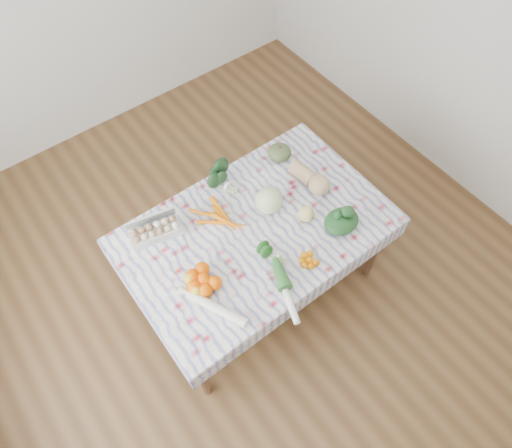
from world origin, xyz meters
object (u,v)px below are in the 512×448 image
Objects in this scene: dining_table at (256,236)px; egg_carton at (156,232)px; kabocha_squash at (280,152)px; cabbage at (269,200)px; butternut_squash at (310,177)px; grapefruit at (306,214)px.

egg_carton is (-0.52, 0.33, 0.13)m from dining_table.
kabocha_squash is at bearing 37.52° from dining_table.
dining_table is at bearing -20.29° from egg_carton.
cabbage is 0.59× the size of butternut_squash.
butternut_squash is 0.28m from grapefruit.
egg_carton is at bearing 150.76° from grapefruit.
egg_carton is 1.07× the size of butternut_squash.
kabocha_squash is 0.54× the size of butternut_squash.
dining_table is 5.40× the size of butternut_squash.
kabocha_squash is 0.53m from grapefruit.
kabocha_squash is 1.57× the size of grapefruit.
cabbage is at bearing -137.64° from kabocha_squash.
egg_carton is 1.00m from kabocha_squash.
kabocha_squash reaches higher than dining_table.
kabocha_squash is (1.00, 0.04, 0.01)m from egg_carton.
cabbage is at bearing 172.82° from butternut_squash.
cabbage reaches higher than egg_carton.
dining_table is 0.63m from egg_carton.
egg_carton is 3.10× the size of grapefruit.
dining_table is 9.15× the size of cabbage.
kabocha_squash is at bearing 87.09° from butternut_squash.
grapefruit reaches higher than dining_table.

